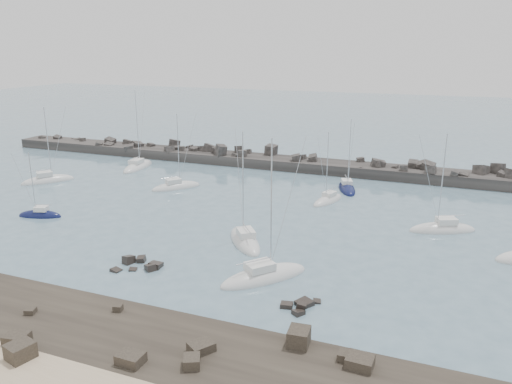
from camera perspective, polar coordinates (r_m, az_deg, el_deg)
ground at (r=58.66m, az=-5.01°, el=-5.62°), size 400.00×400.00×0.00m
rock_shelf at (r=42.35m, az=-18.93°, el=-15.70°), size 140.00×12.00×2.04m
rock_cluster_near at (r=53.33m, az=-13.14°, el=-8.14°), size 4.61×4.02×1.40m
rock_cluster_far at (r=44.79m, az=5.14°, el=-12.95°), size 3.31×3.76×1.30m
breakwater at (r=94.63m, az=1.43°, el=3.18°), size 115.00×7.42×5.37m
sailboat_0 at (r=90.52m, az=-22.69°, el=1.16°), size 7.20×8.34×13.55m
sailboat_1 at (r=95.89m, az=-13.35°, el=2.78°), size 4.17×10.08×15.36m
sailboat_2 at (r=72.59m, az=-23.45°, el=-2.49°), size 6.12×3.35×9.51m
sailboat_3 at (r=80.83m, az=-9.13°, el=0.53°), size 7.05×7.86×12.87m
sailboat_4 at (r=57.96m, az=-1.27°, el=-5.68°), size 7.50×8.61×13.96m
sailboat_5 at (r=73.68m, az=8.22°, el=-1.00°), size 4.25×7.36×11.20m
sailboat_6 at (r=49.47m, az=0.89°, el=-9.71°), size 8.30×9.18×14.98m
sailboat_7 at (r=80.30m, az=10.34°, el=0.36°), size 4.92×8.04×12.24m
sailboat_8 at (r=65.63m, az=20.52°, el=-4.08°), size 8.56×5.64×13.14m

